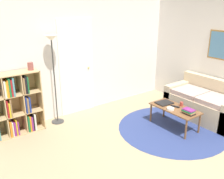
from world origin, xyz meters
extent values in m
plane|color=tan|center=(0.00, 0.00, 0.00)|extent=(14.00, 14.00, 0.00)
cube|color=silver|center=(0.00, 2.71, 1.30)|extent=(7.54, 0.05, 2.60)
cube|color=white|center=(-0.16, 2.68, 1.01)|extent=(0.80, 0.02, 2.03)
sphere|color=tan|center=(0.12, 2.65, 0.97)|extent=(0.04, 0.04, 0.04)
cube|color=silver|center=(2.29, 1.34, 1.30)|extent=(0.05, 5.69, 2.60)
cube|color=olive|center=(2.26, 0.86, 1.49)|extent=(0.02, 0.62, 0.60)
cube|color=teal|center=(2.25, 0.86, 1.49)|extent=(0.01, 0.56, 0.54)
cylinder|color=navy|center=(0.90, 0.88, 0.00)|extent=(2.08, 2.08, 0.01)
cube|color=tan|center=(-1.10, 2.50, 0.58)|extent=(0.02, 0.34, 1.17)
cube|color=tan|center=(-1.59, 2.50, 1.16)|extent=(1.01, 0.34, 0.02)
cube|color=tan|center=(-1.59, 2.50, 0.01)|extent=(1.01, 0.34, 0.02)
cube|color=tan|center=(-1.59, 2.66, 0.58)|extent=(1.01, 0.02, 1.17)
cube|color=tan|center=(-1.75, 2.50, 0.58)|extent=(0.02, 0.32, 1.13)
cube|color=tan|center=(-1.43, 2.50, 0.58)|extent=(0.02, 0.32, 1.13)
cube|color=tan|center=(-1.59, 2.50, 0.39)|extent=(0.97, 0.32, 0.02)
cube|color=tan|center=(-1.59, 2.50, 0.77)|extent=(0.97, 0.32, 0.02)
cube|color=orange|center=(-1.72, 2.44, 0.16)|extent=(0.03, 0.22, 0.29)
cube|color=silver|center=(-1.68, 2.43, 0.16)|extent=(0.02, 0.20, 0.28)
cube|color=#7F287A|center=(-1.65, 2.46, 0.15)|extent=(0.03, 0.26, 0.26)
cube|color=gold|center=(-1.62, 2.44, 0.17)|extent=(0.02, 0.22, 0.30)
cube|color=#7F287A|center=(-1.59, 2.46, 0.14)|extent=(0.02, 0.25, 0.25)
cube|color=#196B38|center=(-1.39, 2.46, 0.17)|extent=(0.03, 0.25, 0.31)
cube|color=orange|center=(-1.36, 2.46, 0.17)|extent=(0.03, 0.25, 0.30)
cube|color=#7F287A|center=(-1.33, 2.44, 0.16)|extent=(0.03, 0.21, 0.28)
cube|color=black|center=(-1.30, 2.44, 0.18)|extent=(0.02, 0.21, 0.32)
cube|color=silver|center=(-1.27, 2.44, 0.18)|extent=(0.03, 0.21, 0.33)
cube|color=#B21E23|center=(-1.72, 2.44, 0.56)|extent=(0.02, 0.22, 0.32)
cube|color=gold|center=(-1.69, 2.43, 0.54)|extent=(0.03, 0.19, 0.26)
cube|color=olive|center=(-1.67, 2.44, 0.57)|extent=(0.02, 0.22, 0.33)
cube|color=navy|center=(-1.40, 2.43, 0.56)|extent=(0.02, 0.20, 0.31)
cube|color=olive|center=(-1.37, 2.46, 0.55)|extent=(0.03, 0.25, 0.28)
cube|color=navy|center=(-1.33, 2.43, 0.55)|extent=(0.03, 0.19, 0.29)
cube|color=silver|center=(-1.72, 2.43, 0.93)|extent=(0.03, 0.20, 0.30)
cube|color=gold|center=(-1.69, 2.45, 0.92)|extent=(0.02, 0.23, 0.28)
cube|color=orange|center=(-1.67, 2.46, 0.93)|extent=(0.02, 0.26, 0.30)
cube|color=#196B38|center=(-1.64, 2.43, 0.94)|extent=(0.03, 0.20, 0.33)
cube|color=#B21E23|center=(-1.61, 2.45, 0.93)|extent=(0.03, 0.23, 0.30)
cube|color=teal|center=(-1.57, 2.47, 0.95)|extent=(0.03, 0.27, 0.33)
cube|color=olive|center=(-1.39, 2.43, 0.93)|extent=(0.03, 0.19, 0.29)
cube|color=black|center=(-1.36, 2.43, 0.94)|extent=(0.03, 0.20, 0.32)
cube|color=#196B38|center=(-1.33, 2.46, 0.94)|extent=(0.02, 0.25, 0.31)
cylinder|color=#333333|center=(-0.77, 2.46, 0.01)|extent=(0.25, 0.25, 0.01)
cylinder|color=#333333|center=(-0.77, 2.46, 0.88)|extent=(0.02, 0.02, 1.67)
cone|color=white|center=(-0.77, 2.46, 1.72)|extent=(0.26, 0.26, 0.10)
cube|color=#CCB793|center=(1.84, 0.85, 0.22)|extent=(0.82, 1.53, 0.45)
cube|color=#CCB793|center=(2.17, 0.85, 0.40)|extent=(0.16, 1.53, 0.80)
cube|color=#CCB793|center=(1.84, 1.53, 0.29)|extent=(0.82, 0.16, 0.59)
cube|color=#C4A59A|center=(1.76, 0.54, 0.50)|extent=(0.62, 0.58, 0.10)
cube|color=#C4A59A|center=(1.76, 1.15, 0.50)|extent=(0.62, 0.58, 0.10)
cube|color=brown|center=(0.98, 0.90, 0.40)|extent=(0.47, 0.96, 0.02)
cylinder|color=brown|center=(0.78, 0.46, 0.20)|extent=(0.04, 0.04, 0.39)
cylinder|color=brown|center=(0.78, 1.34, 0.20)|extent=(0.04, 0.04, 0.39)
cylinder|color=brown|center=(1.17, 0.46, 0.20)|extent=(0.04, 0.04, 0.39)
cylinder|color=brown|center=(1.17, 1.34, 0.20)|extent=(0.04, 0.04, 0.39)
cube|color=black|center=(0.98, 1.18, 0.42)|extent=(0.34, 0.27, 0.02)
cylinder|color=silver|center=(0.83, 0.89, 0.43)|extent=(0.14, 0.14, 0.04)
cube|color=black|center=(0.97, 0.57, 0.43)|extent=(0.15, 0.20, 0.02)
cube|color=olive|center=(0.96, 0.57, 0.45)|extent=(0.15, 0.20, 0.02)
cube|color=#196B38|center=(0.95, 0.58, 0.47)|extent=(0.15, 0.20, 0.02)
cube|color=#7F287A|center=(0.97, 0.58, 0.49)|extent=(0.15, 0.20, 0.02)
cylinder|color=#A33D33|center=(1.15, 0.89, 0.45)|extent=(0.07, 0.07, 0.08)
cube|color=black|center=(1.01, 0.93, 0.42)|extent=(0.10, 0.18, 0.02)
cylinder|color=#934C47|center=(-1.20, 2.50, 1.24)|extent=(0.10, 0.10, 0.14)
camera|label=1|loc=(-2.61, -1.93, 2.35)|focal=40.00mm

